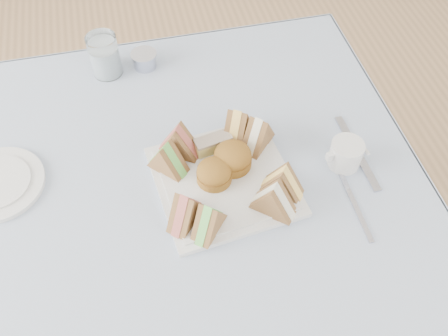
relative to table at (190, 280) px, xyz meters
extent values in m
plane|color=#9E7751|center=(0.00, 0.00, -0.37)|extent=(4.00, 4.00, 0.00)
cube|color=brown|center=(0.00, 0.00, 0.00)|extent=(0.90, 0.90, 0.74)
cube|color=#ACB5CA|center=(0.00, 0.00, 0.37)|extent=(1.02, 1.02, 0.01)
cube|color=silver|center=(0.10, 0.02, 0.38)|extent=(0.30, 0.30, 0.01)
cylinder|color=#9F6F2A|center=(0.08, 0.02, 0.41)|extent=(0.07, 0.07, 0.05)
cylinder|color=#9F6F2A|center=(0.12, 0.05, 0.41)|extent=(0.10, 0.10, 0.05)
cube|color=#DED07A|center=(0.09, 0.10, 0.41)|extent=(0.08, 0.05, 0.04)
cylinder|color=white|center=(-0.11, 0.41, 0.43)|extent=(0.08, 0.08, 0.10)
cylinder|color=#B3B4C7|center=(-0.01, 0.41, 0.39)|extent=(0.07, 0.07, 0.04)
cube|color=#B3B4C7|center=(0.39, 0.03, 0.38)|extent=(0.02, 0.21, 0.00)
cube|color=#B3B4C7|center=(0.34, -0.09, 0.38)|extent=(0.01, 0.18, 0.00)
cylinder|color=silver|center=(0.35, 0.01, 0.41)|extent=(0.08, 0.08, 0.06)
camera|label=1|loc=(-0.04, -0.56, 1.20)|focal=40.00mm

